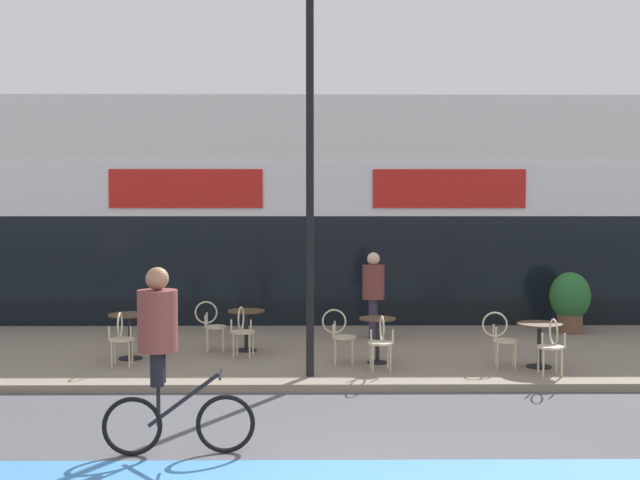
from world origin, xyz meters
TOP-DOWN VIEW (x-y plane):
  - sidewalk_slab at (0.00, 7.25)m, footprint 40.00×5.50m
  - storefront_facade at (0.00, 11.96)m, footprint 40.00×4.06m
  - bike_lane_stripe at (0.00, 1.22)m, footprint 36.00×0.70m
  - bistro_table_0 at (-3.22, 6.39)m, footprint 0.73×0.73m
  - bistro_table_1 at (-1.31, 7.10)m, footprint 0.67×0.67m
  - bistro_table_2 at (0.97, 6.01)m, footprint 0.61×0.61m
  - bistro_table_3 at (3.56, 5.65)m, footprint 0.72×0.72m
  - cafe_chair_0_near at (-3.22, 5.76)m, footprint 0.43×0.59m
  - cafe_chair_1_near at (-1.32, 6.48)m, footprint 0.45×0.60m
  - cafe_chair_1_side at (-1.94, 7.10)m, footprint 0.59×0.42m
  - cafe_chair_2_near at (0.97, 5.39)m, footprint 0.42×0.58m
  - cafe_chair_2_side at (0.34, 6.02)m, footprint 0.59×0.44m
  - cafe_chair_3_near at (3.55, 5.03)m, footprint 0.41×0.58m
  - cafe_chair_3_side at (2.93, 5.66)m, footprint 0.60×0.45m
  - planter_pot at (5.21, 9.01)m, footprint 0.82×0.82m
  - lamp_post at (-0.15, 5.06)m, footprint 0.26×0.26m
  - cyclist_2 at (-1.74, 1.77)m, footprint 1.66×0.53m
  - pedestrian_near_end at (1.09, 8.43)m, footprint 0.53×0.53m

SIDE VIEW (x-z plane):
  - bike_lane_stripe at x=0.00m, z-range 0.00..0.01m
  - sidewalk_slab at x=0.00m, z-range 0.00..0.12m
  - bistro_table_3 at x=3.56m, z-range 0.28..0.99m
  - cafe_chair_0_near at x=-3.22m, z-range 0.19..1.09m
  - cafe_chair_1_near at x=-1.32m, z-range 0.19..1.09m
  - cafe_chair_1_side at x=-1.94m, z-range 0.19..1.09m
  - cafe_chair_2_near at x=0.97m, z-range 0.19..1.09m
  - cafe_chair_2_side at x=0.34m, z-range 0.19..1.09m
  - cafe_chair_3_near at x=3.55m, z-range 0.19..1.09m
  - cafe_chair_3_side at x=2.93m, z-range 0.19..1.09m
  - bistro_table_1 at x=-1.31m, z-range 0.27..1.01m
  - bistro_table_2 at x=0.97m, z-range 0.27..1.03m
  - bistro_table_0 at x=-3.22m, z-range 0.29..1.06m
  - planter_pot at x=5.21m, z-range 0.18..1.43m
  - pedestrian_near_end at x=1.09m, z-range 0.28..1.98m
  - cyclist_2 at x=-1.74m, z-range 0.18..2.24m
  - storefront_facade at x=0.00m, z-range -0.01..5.15m
  - lamp_post at x=-0.15m, z-range 0.53..6.48m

